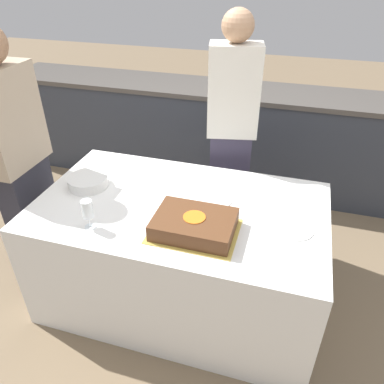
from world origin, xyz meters
TOP-DOWN VIEW (x-y plane):
  - ground_plane at (0.00, 0.00)m, footprint 14.00×14.00m
  - back_counter at (0.00, 1.56)m, footprint 4.40×0.58m
  - dining_table at (0.00, 0.00)m, footprint 1.64×0.97m
  - cake at (0.15, -0.20)m, footprint 0.44×0.33m
  - plate_stack at (-0.59, 0.03)m, footprint 0.24×0.24m
  - wine_glass at (-0.38, -0.32)m, footprint 0.06×0.06m
  - side_plate_near_cake at (0.18, 0.11)m, footprint 0.19×0.19m
  - side_plate_right_edge at (0.64, -0.04)m, footprint 0.19×0.19m
  - person_cutting_cake at (0.15, 0.70)m, footprint 0.36×0.26m
  - person_seated_left at (-1.04, 0.00)m, footprint 0.23×0.41m

SIDE VIEW (x-z plane):
  - ground_plane at x=0.00m, z-range 0.00..0.00m
  - dining_table at x=0.00m, z-range 0.00..0.73m
  - back_counter at x=0.00m, z-range 0.00..0.92m
  - side_plate_near_cake at x=0.18m, z-range 0.73..0.73m
  - side_plate_right_edge at x=0.64m, z-range 0.73..0.73m
  - plate_stack at x=-0.59m, z-range 0.73..0.79m
  - cake at x=0.15m, z-range 0.72..0.82m
  - wine_glass at x=-0.38m, z-range 0.75..0.92m
  - person_seated_left at x=-1.04m, z-range 0.04..1.68m
  - person_cutting_cake at x=0.15m, z-range 0.04..1.70m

